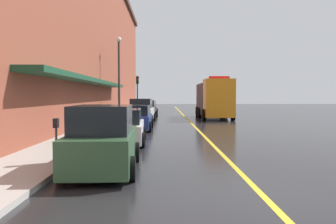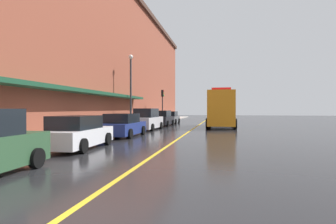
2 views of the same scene
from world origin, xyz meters
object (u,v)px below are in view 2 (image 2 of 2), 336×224
at_px(utility_truck, 221,109).
at_px(parking_meter_0, 147,116).
at_px(parked_car_3, 147,120).
at_px(traffic_light_near, 163,99).
at_px(parked_car_5, 170,118).
at_px(parked_car_1, 77,133).
at_px(street_lamp_left, 131,83).
at_px(parked_car_4, 162,119).
at_px(parked_car_2, 123,126).

xyz_separation_m(utility_truck, parking_meter_0, (-7.93, 0.30, -0.76)).
bearing_deg(parked_car_3, utility_truck, -52.09).
height_order(utility_truck, traffic_light_near, traffic_light_near).
xyz_separation_m(parked_car_3, parked_car_5, (0.01, 11.03, -0.15)).
distance_m(parked_car_3, parked_car_5, 11.04).
bearing_deg(parking_meter_0, parked_car_1, -85.58).
distance_m(parked_car_5, street_lamp_left, 10.50).
height_order(parking_meter_0, traffic_light_near, traffic_light_near).
bearing_deg(traffic_light_near, parking_meter_0, -90.46).
bearing_deg(parked_car_4, parking_meter_0, 124.66).
height_order(parked_car_2, parked_car_4, parked_car_4).
xyz_separation_m(parked_car_3, parking_meter_0, (-1.41, 5.06, 0.17)).
distance_m(parked_car_4, traffic_light_near, 7.29).
bearing_deg(parked_car_4, parked_car_3, -178.69).
bearing_deg(parked_car_3, traffic_light_near, 7.80).
height_order(parked_car_1, parked_car_5, parked_car_5).
bearing_deg(parking_meter_0, parked_car_5, 76.65).
distance_m(parked_car_5, utility_truck, 9.10).
xyz_separation_m(parked_car_2, utility_truck, (6.52, 10.92, 1.08)).
height_order(parked_car_4, traffic_light_near, traffic_light_near).
bearing_deg(traffic_light_near, street_lamp_left, -93.33).
height_order(parked_car_4, parking_meter_0, parked_car_4).
height_order(parked_car_2, parked_car_5, parked_car_5).
xyz_separation_m(parked_car_4, street_lamp_left, (-2.09, -4.61, 3.60)).
bearing_deg(parked_car_2, parked_car_3, 0.48).
bearing_deg(street_lamp_left, traffic_light_near, 86.67).
bearing_deg(traffic_light_near, parked_car_5, -51.78).
xyz_separation_m(parked_car_1, parked_car_2, (0.09, 5.95, 0.00)).
distance_m(utility_truck, parking_meter_0, 7.97).
relative_size(parked_car_2, street_lamp_left, 0.66).
distance_m(parked_car_1, parked_car_4, 18.12).
relative_size(parked_car_3, traffic_light_near, 1.13).
height_order(utility_truck, street_lamp_left, street_lamp_left).
relative_size(parked_car_3, street_lamp_left, 0.70).
distance_m(parked_car_1, traffic_light_near, 25.02).
distance_m(parked_car_1, street_lamp_left, 14.13).
distance_m(parked_car_5, parking_meter_0, 6.15).
xyz_separation_m(parked_car_2, parked_car_3, (-0.01, 6.16, 0.15)).
relative_size(parked_car_4, parked_car_5, 1.01).
xyz_separation_m(parked_car_3, utility_truck, (6.52, 4.76, 0.93)).
distance_m(parked_car_1, parked_car_3, 12.11).
bearing_deg(parked_car_3, parked_car_1, -178.61).
height_order(parked_car_2, street_lamp_left, street_lamp_left).
bearing_deg(parked_car_2, utility_truck, -30.40).
relative_size(parked_car_2, traffic_light_near, 1.06).
relative_size(parked_car_1, parked_car_4, 1.08).
relative_size(parked_car_5, utility_truck, 0.52).
bearing_deg(parked_car_4, utility_truck, -98.87).
xyz_separation_m(parked_car_5, traffic_light_near, (-1.36, 1.72, 2.41)).
bearing_deg(parked_car_1, traffic_light_near, 0.64).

